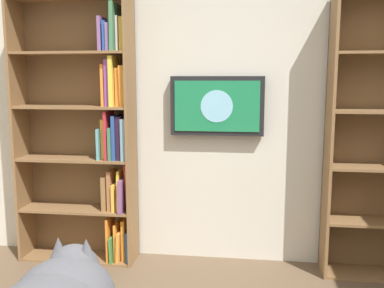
{
  "coord_description": "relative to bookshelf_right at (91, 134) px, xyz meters",
  "views": [
    {
      "loc": [
        -0.18,
        1.17,
        1.48
      ],
      "look_at": [
        0.12,
        -1.1,
        1.13
      ],
      "focal_mm": 39.66,
      "sensor_mm": 36.0,
      "label": 1
    }
  ],
  "objects": [
    {
      "name": "bookshelf_right",
      "position": [
        0.0,
        0.0,
        0.0
      ],
      "size": [
        0.95,
        0.28,
        2.11
      ],
      "color": "brown",
      "rests_on": "ground"
    },
    {
      "name": "wall_back",
      "position": [
        -1.06,
        -0.17,
        0.31
      ],
      "size": [
        4.52,
        0.06,
        2.7
      ],
      "primitive_type": "cube",
      "color": "beige",
      "rests_on": "ground"
    },
    {
      "name": "wall_mounted_tv",
      "position": [
        -1.0,
        -0.08,
        0.23
      ],
      "size": [
        0.73,
        0.07,
        0.46
      ],
      "color": "black"
    }
  ]
}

